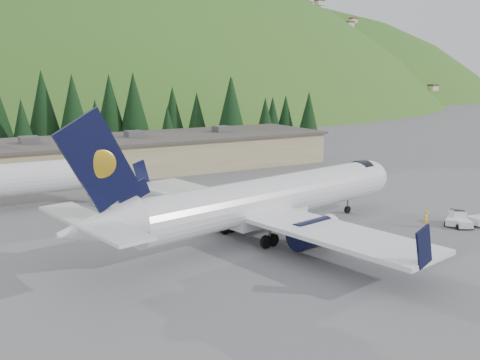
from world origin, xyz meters
name	(u,v)px	position (x,y,z in m)	size (l,w,h in m)	color
ground	(272,233)	(0.00, 0.00, 0.00)	(600.00, 600.00, 0.00)	#5E5E63
airliner	(264,201)	(-1.06, -0.21, 3.27)	(36.87, 34.82, 12.28)	white
baggage_tug_a	(454,219)	(16.99, -6.48, 0.61)	(2.86, 2.48, 1.37)	white
baggage_tug_c	(461,220)	(17.07, -7.17, 0.62)	(2.55, 2.90, 1.39)	white
terminal_building	(102,156)	(-5.01, 38.00, 2.62)	(71.00, 17.00, 6.10)	#978A5F
ramp_worker	(426,219)	(13.87, -5.69, 0.82)	(0.59, 0.39, 1.63)	yellow
tree_line	(40,113)	(-9.38, 61.10, 7.70)	(112.45, 19.00, 14.33)	black
hills	(131,272)	(53.34, 207.38, -82.80)	(614.00, 330.00, 300.00)	#255E1C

